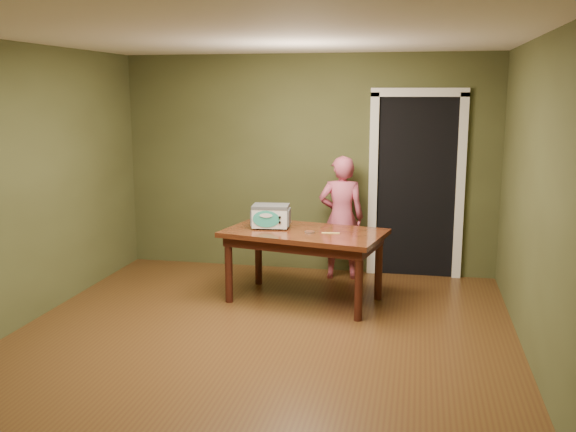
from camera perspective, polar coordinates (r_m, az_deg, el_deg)
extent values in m
plane|color=#513417|center=(5.67, -2.82, -11.34)|extent=(5.00, 5.00, 0.00)
cube|color=#484E29|center=(7.74, 1.69, 4.63)|extent=(4.50, 0.02, 2.60)
cube|color=#484E29|center=(3.02, -14.93, -5.79)|extent=(4.50, 0.02, 2.60)
cube|color=#484E29|center=(6.27, -23.31, 2.25)|extent=(0.02, 5.00, 2.60)
cube|color=#484E29|center=(5.24, 21.65, 0.82)|extent=(0.02, 5.00, 2.60)
cube|color=white|center=(5.27, -3.09, 15.82)|extent=(4.50, 5.00, 0.02)
cube|color=black|center=(7.96, 11.33, 2.78)|extent=(0.90, 0.60, 2.10)
cube|color=black|center=(7.65, 11.31, 2.46)|extent=(0.90, 0.02, 2.10)
cube|color=white|center=(7.65, 7.56, 2.58)|extent=(0.10, 0.06, 2.20)
cube|color=white|center=(7.65, 15.06, 2.29)|extent=(0.10, 0.06, 2.20)
cube|color=white|center=(7.55, 11.63, 10.72)|extent=(1.10, 0.06, 0.10)
cube|color=#39170D|center=(6.60, 1.46, -1.53)|extent=(1.75, 1.21, 0.05)
cube|color=#35140D|center=(6.62, 1.46, -2.17)|extent=(1.61, 1.07, 0.10)
cylinder|color=#35140D|center=(6.67, -5.29, -4.75)|extent=(0.08, 0.08, 0.70)
cylinder|color=#35140D|center=(7.27, -2.64, -3.40)|extent=(0.08, 0.08, 0.70)
cylinder|color=#35140D|center=(6.15, 6.30, -6.15)|extent=(0.08, 0.08, 0.70)
cylinder|color=#35140D|center=(6.80, 8.06, -4.53)|extent=(0.08, 0.08, 0.70)
cylinder|color=#4C4F54|center=(6.66, -2.94, -1.14)|extent=(0.03, 0.03, 0.02)
cylinder|color=#4C4F54|center=(6.85, -2.68, -0.79)|extent=(0.03, 0.03, 0.02)
cylinder|color=#4C4F54|center=(6.62, -0.34, -1.20)|extent=(0.03, 0.03, 0.02)
cylinder|color=#4C4F54|center=(6.81, -0.16, -0.85)|extent=(0.03, 0.03, 0.02)
cube|color=silver|center=(6.71, -1.54, -0.06)|extent=(0.39, 0.30, 0.21)
cube|color=#4C4F54|center=(6.69, -1.54, 0.87)|extent=(0.40, 0.30, 0.03)
cube|color=#4C4F54|center=(6.74, -3.15, -0.03)|extent=(0.04, 0.24, 0.16)
cube|color=#4C4F54|center=(6.69, 0.09, -0.09)|extent=(0.04, 0.24, 0.16)
ellipsoid|color=teal|center=(6.58, -1.96, -0.28)|extent=(0.28, 0.04, 0.18)
cylinder|color=black|center=(6.56, -0.74, -0.11)|extent=(0.03, 0.02, 0.03)
cylinder|color=black|center=(6.57, -0.74, -0.56)|extent=(0.02, 0.01, 0.02)
cylinder|color=silver|center=(6.48, 1.93, -1.45)|extent=(0.10, 0.10, 0.02)
cylinder|color=#512A1B|center=(6.48, 1.93, -1.39)|extent=(0.09, 0.09, 0.01)
cube|color=#FCD76D|center=(6.48, 3.82, -1.52)|extent=(0.18, 0.04, 0.01)
imported|color=#C04F6B|center=(7.46, 4.77, -0.15)|extent=(0.57, 0.41, 1.44)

